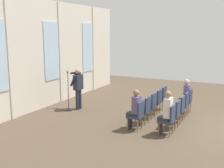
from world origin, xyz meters
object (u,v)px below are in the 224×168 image
at_px(audience_r1_c4, 185,94).
at_px(chair_r1_c2, 179,108).
at_px(mic_stand, 69,102).
at_px(chair_r0_c1, 144,109).
at_px(speaker, 78,86).
at_px(audience_r1_c0, 166,111).
at_px(chair_r1_c3, 183,103).
at_px(chair_r0_c3, 156,100).
at_px(chair_r0_c2, 151,104).
at_px(audience_r0_c0, 135,107).
at_px(chair_r0_c4, 162,97).
at_px(chair_r1_c4, 187,99).
at_px(chair_r1_c1, 174,112).
at_px(chair_r0_c0, 137,114).
at_px(chair_r1_c0, 169,118).

bearing_deg(audience_r1_c4, chair_r1_c2, -176.47).
relative_size(mic_stand, chair_r0_c1, 1.65).
relative_size(speaker, audience_r1_c0, 1.21).
bearing_deg(chair_r1_c3, chair_r0_c3, 90.00).
bearing_deg(audience_r1_c4, chair_r0_c2, 144.53).
xyz_separation_m(audience_r1_c0, chair_r1_c2, (1.32, -0.08, -0.22)).
bearing_deg(speaker, audience_r0_c0, -111.94).
distance_m(chair_r0_c4, chair_r1_c4, 1.02).
distance_m(chair_r0_c3, chair_r1_c1, 1.67).
xyz_separation_m(speaker, chair_r0_c2, (0.13, -3.03, -0.43)).
bearing_deg(chair_r1_c4, chair_r1_c3, 180.00).
bearing_deg(audience_r0_c0, chair_r1_c4, -22.69).
bearing_deg(audience_r1_c0, chair_r1_c4, -1.71).
height_order(chair_r0_c3, chair_r1_c3, same).
distance_m(chair_r0_c0, chair_r1_c4, 2.84).
relative_size(mic_stand, chair_r0_c4, 1.65).
bearing_deg(audience_r1_c4, chair_r0_c0, 160.39).
xyz_separation_m(chair_r0_c1, chair_r1_c1, (0.00, -1.02, 0.00)).
height_order(chair_r0_c3, chair_r0_c4, same).
height_order(speaker, chair_r0_c3, speaker).
relative_size(chair_r1_c4, audience_r1_c4, 0.71).
bearing_deg(chair_r1_c3, chair_r1_c0, 180.00).
bearing_deg(chair_r0_c1, chair_r0_c4, 0.00).
distance_m(chair_r0_c0, audience_r0_c0, 0.21).
bearing_deg(chair_r0_c2, chair_r0_c3, 0.00).
distance_m(chair_r0_c1, chair_r1_c3, 1.67).
xyz_separation_m(chair_r0_c2, chair_r1_c0, (-1.32, -1.02, 0.00)).
bearing_deg(chair_r1_c3, audience_r0_c0, 150.87).
xyz_separation_m(speaker, chair_r1_c4, (1.46, -4.06, -0.43)).
bearing_deg(chair_r0_c2, chair_r0_c4, 0.00).
bearing_deg(chair_r1_c3, chair_r0_c2, 122.86).
bearing_deg(audience_r1_c0, mic_stand, 78.66).
xyz_separation_m(chair_r0_c3, chair_r1_c3, (0.00, -1.02, 0.00)).
bearing_deg(chair_r1_c4, speaker, 109.76).
bearing_deg(chair_r0_c1, chair_r1_c1, -90.00).
height_order(chair_r0_c1, chair_r1_c2, same).
bearing_deg(speaker, audience_r1_c4, -69.87).
xyz_separation_m(mic_stand, chair_r0_c1, (-0.18, -3.26, 0.20)).
height_order(chair_r0_c1, chair_r1_c1, same).
height_order(audience_r0_c0, chair_r1_c0, audience_r0_c0).
relative_size(chair_r0_c1, audience_r1_c4, 0.71).
relative_size(mic_stand, audience_r1_c0, 1.14).
bearing_deg(chair_r0_c0, chair_r1_c1, -57.14).
height_order(mic_stand, chair_r1_c4, mic_stand).
bearing_deg(chair_r0_c0, mic_stand, 75.50).
bearing_deg(chair_r0_c3, audience_r0_c0, 177.64).
height_order(speaker, chair_r1_c2, speaker).
height_order(speaker, mic_stand, speaker).
bearing_deg(audience_r1_c0, audience_r1_c4, 0.05).
xyz_separation_m(chair_r0_c3, audience_r1_c0, (-1.98, -0.94, 0.22)).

